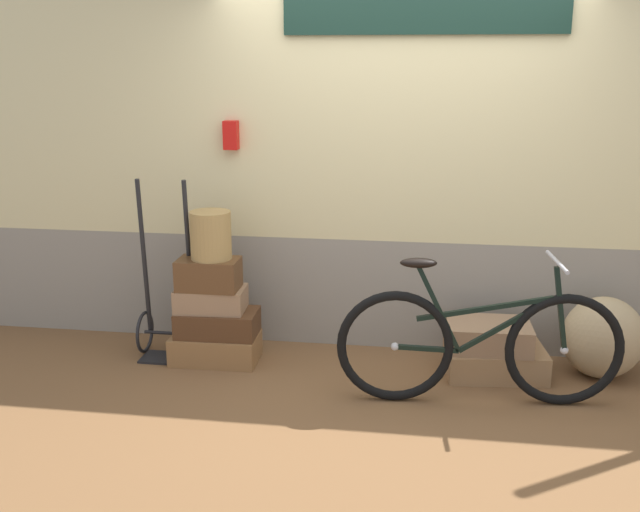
{
  "coord_description": "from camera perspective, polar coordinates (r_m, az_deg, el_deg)",
  "views": [
    {
      "loc": [
        0.21,
        -4.31,
        2.06
      ],
      "look_at": [
        -0.47,
        0.25,
        0.81
      ],
      "focal_mm": 41.06,
      "sensor_mm": 36.0,
      "label": 1
    }
  ],
  "objects": [
    {
      "name": "suitcase_0",
      "position": [
        5.24,
        -8.13,
        -7.09
      ],
      "size": [
        0.61,
        0.35,
        0.19
      ],
      "primitive_type": "cube",
      "rotation": [
        0.0,
        0.0,
        0.02
      ],
      "color": "olive",
      "rests_on": "ground"
    },
    {
      "name": "suitcase_4",
      "position": [
        5.11,
        13.46,
        -7.96
      ],
      "size": [
        0.69,
        0.48,
        0.19
      ],
      "primitive_type": "cube",
      "rotation": [
        0.0,
        0.0,
        0.1
      ],
      "color": "#9E754C",
      "rests_on": "ground"
    },
    {
      "name": "suitcase_3",
      "position": [
        5.07,
        -8.68,
        -1.4
      ],
      "size": [
        0.42,
        0.26,
        0.21
      ],
      "primitive_type": "cube",
      "rotation": [
        0.0,
        0.0,
        0.02
      ],
      "color": "brown",
      "rests_on": "suitcase_2"
    },
    {
      "name": "ground",
      "position": [
        4.8,
        5.16,
        -10.79
      ],
      "size": [
        9.17,
        5.2,
        0.06
      ],
      "primitive_type": "cube",
      "color": "brown"
    },
    {
      "name": "suitcase_2",
      "position": [
        5.14,
        -8.49,
        -3.33
      ],
      "size": [
        0.49,
        0.31,
        0.16
      ],
      "primitive_type": "cube",
      "rotation": [
        0.0,
        0.0,
        0.05
      ],
      "color": "#937051",
      "rests_on": "suitcase_1"
    },
    {
      "name": "station_building",
      "position": [
        5.21,
        6.22,
        7.33
      ],
      "size": [
        7.17,
        0.74,
        2.71
      ],
      "color": "gray",
      "rests_on": "ground"
    },
    {
      "name": "wicker_basket",
      "position": [
        5.02,
        -8.51,
        1.61
      ],
      "size": [
        0.28,
        0.28,
        0.33
      ],
      "primitive_type": "cylinder",
      "color": "#A8844C",
      "rests_on": "suitcase_3"
    },
    {
      "name": "luggage_trolley",
      "position": [
        5.33,
        -11.69,
        -4.64
      ],
      "size": [
        0.41,
        0.37,
        1.27
      ],
      "color": "black",
      "rests_on": "ground"
    },
    {
      "name": "bicycle",
      "position": [
        4.58,
        12.25,
        -6.82
      ],
      "size": [
        1.73,
        0.46,
        0.92
      ],
      "color": "black",
      "rests_on": "ground"
    },
    {
      "name": "suitcase_1",
      "position": [
        5.17,
        -7.99,
        -5.17
      ],
      "size": [
        0.57,
        0.33,
        0.18
      ],
      "primitive_type": "cube",
      "rotation": [
        0.0,
        0.0,
        0.03
      ],
      "color": "#4C2D19",
      "rests_on": "suitcase_0"
    },
    {
      "name": "suitcase_5",
      "position": [
        5.02,
        13.0,
        -6.05
      ],
      "size": [
        0.56,
        0.4,
        0.18
      ],
      "primitive_type": "cube",
      "rotation": [
        0.0,
        0.0,
        0.03
      ],
      "color": "#937051",
      "rests_on": "suitcase_4"
    },
    {
      "name": "burlap_sack",
      "position": [
        5.22,
        21.18,
        -5.94
      ],
      "size": [
        0.53,
        0.45,
        0.55
      ],
      "primitive_type": "ellipsoid",
      "color": "tan",
      "rests_on": "ground"
    }
  ]
}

